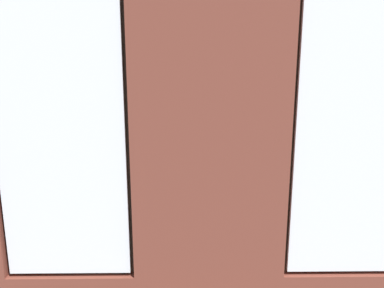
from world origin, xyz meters
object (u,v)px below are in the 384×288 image
(couch_by_window, at_px, (122,260))
(remote_black, at_px, (177,175))
(cup_ceramic, at_px, (184,175))
(papasan_chair, at_px, (145,148))
(table_plant_small, at_px, (165,167))
(potted_plant_between_couches, at_px, (265,238))
(potted_plant_corner_near_left, at_px, (326,134))
(remote_silver, at_px, (203,173))
(potted_plant_mid_room_small, at_px, (229,164))
(coffee_table, at_px, (177,179))
(potted_plant_by_left_couch, at_px, (316,162))
(couch_left, at_px, (373,188))

(couch_by_window, height_order, remote_black, couch_by_window)
(cup_ceramic, bearing_deg, papasan_chair, -67.57)
(table_plant_small, xyz_separation_m, potted_plant_between_couches, (-1.06, 2.27, -0.03))
(cup_ceramic, distance_m, potted_plant_corner_near_left, 3.62)
(cup_ceramic, xyz_separation_m, remote_silver, (-0.29, -0.25, -0.04))
(potted_plant_mid_room_small, bearing_deg, coffee_table, 34.24)
(coffee_table, relative_size, potted_plant_by_left_couch, 2.64)
(cup_ceramic, bearing_deg, coffee_table, -46.87)
(couch_left, height_order, cup_ceramic, couch_left)
(table_plant_small, relative_size, potted_plant_between_couches, 0.24)
(remote_silver, relative_size, potted_plant_corner_near_left, 0.15)
(cup_ceramic, distance_m, potted_plant_mid_room_small, 1.01)
(remote_silver, bearing_deg, potted_plant_between_couches, -159.85)
(papasan_chair, bearing_deg, coffee_table, 110.73)
(couch_left, relative_size, potted_plant_mid_room_small, 2.58)
(couch_by_window, xyz_separation_m, potted_plant_between_couches, (-1.33, -0.05, 0.19))
(coffee_table, height_order, potted_plant_between_couches, potted_plant_between_couches)
(couch_by_window, xyz_separation_m, remote_silver, (-0.86, -2.36, 0.13))
(potted_plant_by_left_couch, bearing_deg, table_plant_small, 20.14)
(potted_plant_by_left_couch, height_order, potted_plant_corner_near_left, potted_plant_corner_near_left)
(cup_ceramic, height_order, table_plant_small, table_plant_small)
(table_plant_small, relative_size, potted_plant_by_left_couch, 0.35)
(coffee_table, xyz_separation_m, potted_plant_corner_near_left, (-2.99, -2.07, 0.27))
(couch_by_window, xyz_separation_m, table_plant_small, (-0.27, -2.32, 0.22))
(coffee_table, distance_m, table_plant_small, 0.26)
(remote_silver, bearing_deg, papasan_chair, 41.74)
(coffee_table, bearing_deg, couch_by_window, 78.46)
(couch_by_window, xyz_separation_m, potted_plant_corner_near_left, (-3.45, -4.29, 0.34))
(couch_left, bearing_deg, papasan_chair, -117.41)
(cup_ceramic, xyz_separation_m, remote_black, (0.11, -0.12, -0.04))
(papasan_chair, xyz_separation_m, potted_plant_by_left_couch, (-3.14, 0.73, -0.08))
(potted_plant_mid_room_small, bearing_deg, potted_plant_between_couches, 90.58)
(remote_silver, bearing_deg, couch_by_window, 168.61)
(potted_plant_by_left_couch, bearing_deg, potted_plant_between_couches, 63.97)
(potted_plant_corner_near_left, bearing_deg, potted_plant_mid_room_small, 34.82)
(papasan_chair, relative_size, potted_plant_between_couches, 1.37)
(cup_ceramic, relative_size, potted_plant_mid_room_small, 0.15)
(papasan_chair, bearing_deg, potted_plant_corner_near_left, -175.72)
(couch_by_window, bearing_deg, potted_plant_between_couches, -177.86)
(coffee_table, height_order, cup_ceramic, cup_ceramic)
(couch_by_window, distance_m, couch_left, 3.85)
(potted_plant_by_left_couch, relative_size, potted_plant_corner_near_left, 0.49)
(couch_left, height_order, coffee_table, couch_left)
(remote_black, xyz_separation_m, remote_silver, (-0.40, -0.14, 0.00))
(potted_plant_by_left_couch, bearing_deg, cup_ceramic, 26.77)
(remote_black, bearing_deg, cup_ceramic, -153.32)
(remote_silver, bearing_deg, couch_left, -90.46)
(cup_ceramic, distance_m, table_plant_small, 0.37)
(papasan_chair, bearing_deg, potted_plant_mid_room_small, 141.46)
(remote_black, height_order, potted_plant_between_couches, potted_plant_between_couches)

